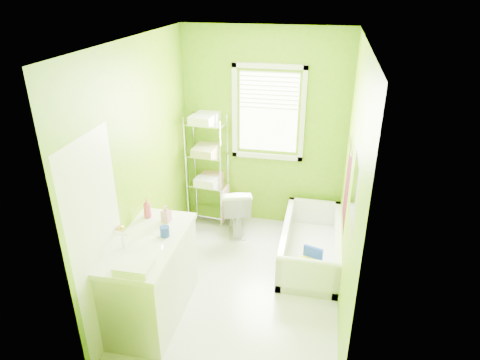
% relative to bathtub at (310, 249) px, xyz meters
% --- Properties ---
extents(ground, '(2.90, 2.90, 0.00)m').
position_rel_bathtub_xyz_m(ground, '(-0.71, -0.61, -0.15)').
color(ground, silver).
rests_on(ground, ground).
extents(room_envelope, '(2.14, 2.94, 2.62)m').
position_rel_bathtub_xyz_m(room_envelope, '(-0.71, -0.61, 1.40)').
color(room_envelope, '#679807').
rests_on(room_envelope, ground).
extents(window, '(0.92, 0.05, 1.22)m').
position_rel_bathtub_xyz_m(window, '(-0.66, 0.81, 1.47)').
color(window, white).
rests_on(window, ground).
extents(door, '(0.09, 0.80, 2.00)m').
position_rel_bathtub_xyz_m(door, '(-1.75, -1.61, 0.85)').
color(door, white).
rests_on(door, ground).
extents(right_wall_decor, '(0.04, 1.48, 1.17)m').
position_rel_bathtub_xyz_m(right_wall_decor, '(0.32, -0.63, 1.17)').
color(right_wall_decor, '#460815').
rests_on(right_wall_decor, ground).
extents(bathtub, '(0.67, 1.44, 0.46)m').
position_rel_bathtub_xyz_m(bathtub, '(0.00, 0.00, 0.00)').
color(bathtub, white).
rests_on(bathtub, ground).
extents(toilet, '(0.54, 0.73, 0.67)m').
position_rel_bathtub_xyz_m(toilet, '(-1.02, 0.47, 0.18)').
color(toilet, white).
rests_on(toilet, ground).
extents(vanity, '(0.60, 1.16, 1.09)m').
position_rel_bathtub_xyz_m(vanity, '(-1.48, -1.25, 0.32)').
color(vanity, silver).
rests_on(vanity, ground).
extents(wire_shelf_unit, '(0.54, 0.43, 1.53)m').
position_rel_bathtub_xyz_m(wire_shelf_unit, '(-1.43, 0.66, 0.78)').
color(wire_shelf_unit, silver).
rests_on(wire_shelf_unit, ground).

